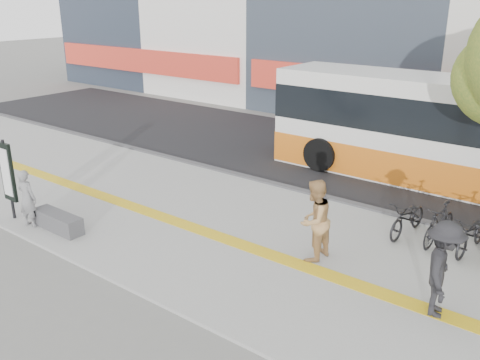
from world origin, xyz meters
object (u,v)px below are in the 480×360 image
Objects in this scene: signboard at (7,173)px; pedestrian_tan at (314,220)px; pedestrian_dark at (442,269)px; bench at (58,221)px; seated_woman at (27,198)px; bus at (468,139)px.

pedestrian_tan is at bearing 21.31° from signboard.
bench is at bearing 89.69° from pedestrian_dark.
signboard reaches higher than seated_woman.
seated_woman is (-8.12, -10.00, -0.78)m from bus.
signboard is 0.95m from seated_woman.
signboard is 1.43× the size of seated_woman.
pedestrian_tan reaches higher than bench.
bench is 1.04× the size of seated_woman.
pedestrian_tan reaches higher than pedestrian_dark.
seated_woman is at bearing -62.64° from pedestrian_tan.
seated_woman is at bearing 90.28° from pedestrian_dark.
bench is 0.84× the size of pedestrian_dark.
signboard is at bearing -9.45° from seated_woman.
bus reaches higher than pedestrian_dark.
pedestrian_dark reaches higher than bench.
seated_woman is (-0.80, -0.30, 0.54)m from bench.
pedestrian_tan is (6.78, 2.95, 0.18)m from seated_woman.
seated_woman is at bearing -159.44° from bench.
bus is at bearing 52.96° from bench.
pedestrian_tan is 1.00× the size of pedestrian_dark.
bench is 6.58m from pedestrian_tan.
bench is at bearing 10.81° from signboard.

